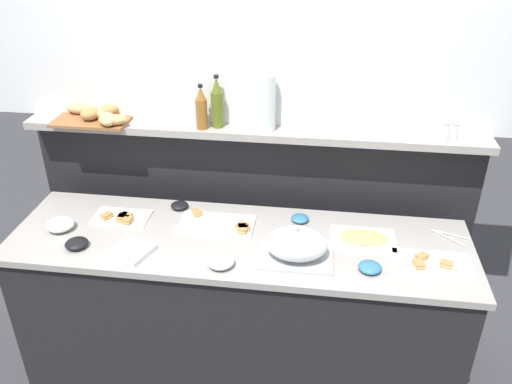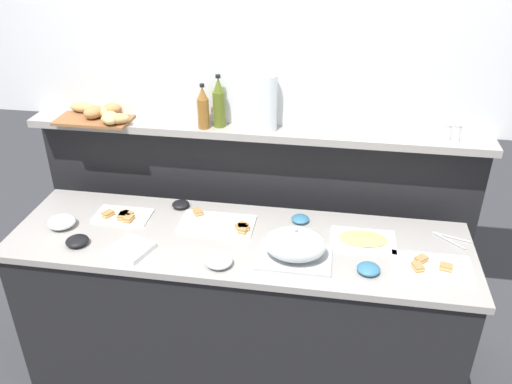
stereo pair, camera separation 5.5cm
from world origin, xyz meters
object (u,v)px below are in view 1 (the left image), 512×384
condiment_bowl_dark (300,218)px  sandwich_platter_side (220,224)px  glass_bowl_large (220,262)px  condiment_bowl_teal (77,243)px  water_carafe (267,103)px  napkin_stack (131,251)px  bread_basket (97,115)px  condiment_bowl_cream (180,205)px  cold_cuts_platter (363,238)px  glass_bowl_medium (60,225)px  olive_oil_bottle (217,104)px  salt_shaker (445,131)px  sandwich_platter_rear (432,264)px  condiment_bowl_red (370,267)px  vinegar_bottle_amber (201,109)px  serving_tongs (448,236)px  serving_cloche (296,245)px  pepper_shaker (454,131)px  sandwich_platter_front (121,217)px

condiment_bowl_dark → sandwich_platter_side: bearing=-166.1°
glass_bowl_large → condiment_bowl_teal: glass_bowl_large is taller
glass_bowl_large → water_carafe: size_ratio=0.43×
napkin_stack → water_carafe: 0.99m
sandwich_platter_side → bread_basket: bearing=156.4°
sandwich_platter_side → condiment_bowl_cream: size_ratio=4.09×
cold_cuts_platter → glass_bowl_medium: size_ratio=2.24×
sandwich_platter_side → condiment_bowl_cream: sandwich_platter_side is taller
cold_cuts_platter → olive_oil_bottle: (-0.78, 0.36, 0.52)m
condiment_bowl_dark → condiment_bowl_cream: size_ratio=0.98×
cold_cuts_platter → condiment_bowl_cream: condiment_bowl_cream is taller
glass_bowl_medium → salt_shaker: (1.87, 0.46, 0.42)m
napkin_stack → glass_bowl_medium: bearing=160.3°
olive_oil_bottle → salt_shaker: (1.15, -0.01, -0.08)m
glass_bowl_large → condiment_bowl_dark: bearing=52.2°
napkin_stack → water_carafe: bearing=47.7°
water_carafe → sandwich_platter_rear: bearing=-32.2°
condiment_bowl_dark → condiment_bowl_red: 0.50m
condiment_bowl_red → vinegar_bottle_amber: (-0.87, 0.57, 0.49)m
condiment_bowl_red → salt_shaker: 0.81m
condiment_bowl_teal → serving_tongs: size_ratio=0.61×
olive_oil_bottle → salt_shaker: olive_oil_bottle is taller
serving_cloche → sandwich_platter_rear: bearing=2.4°
condiment_bowl_red → pepper_shaker: pepper_shaker is taller
glass_bowl_medium → condiment_bowl_teal: size_ratio=1.27×
glass_bowl_medium → pepper_shaker: pepper_shaker is taller
serving_cloche → condiment_bowl_dark: bearing=90.3°
condiment_bowl_red → olive_oil_bottle: (-0.80, 0.60, 0.51)m
condiment_bowl_dark → bread_basket: bearing=169.1°
sandwich_platter_front → condiment_bowl_cream: (0.27, 0.15, 0.00)m
condiment_bowl_red → bread_basket: (-1.45, 0.59, 0.42)m
cold_cuts_platter → serving_cloche: bearing=-148.7°
bread_basket → sandwich_platter_side: bearing=-23.6°
condiment_bowl_teal → olive_oil_bottle: 0.98m
cold_cuts_platter → condiment_bowl_dark: 0.34m
sandwich_platter_side → condiment_bowl_teal: 0.70m
sandwich_platter_front → pepper_shaker: pepper_shaker is taller
sandwich_platter_rear → pepper_shaker: 0.69m
condiment_bowl_red → olive_oil_bottle: bearing=142.9°
serving_cloche → water_carafe: 0.75m
bread_basket → serving_cloche: bearing=-25.6°
sandwich_platter_side → salt_shaker: 1.21m
napkin_stack → vinegar_bottle_amber: 0.80m
sandwich_platter_side → water_carafe: (0.20, 0.32, 0.54)m
condiment_bowl_dark → condiment_bowl_cream: bearing=176.2°
condiment_bowl_red → napkin_stack: size_ratio=0.61×
napkin_stack → glass_bowl_large: bearing=-4.9°
glass_bowl_large → water_carafe: bearing=78.8°
sandwich_platter_side → serving_cloche: (0.40, -0.22, 0.06)m
sandwich_platter_side → condiment_bowl_red: 0.78m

